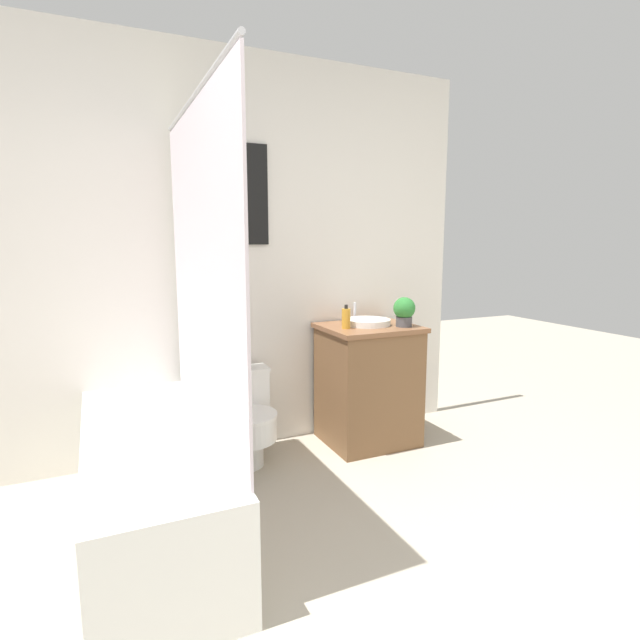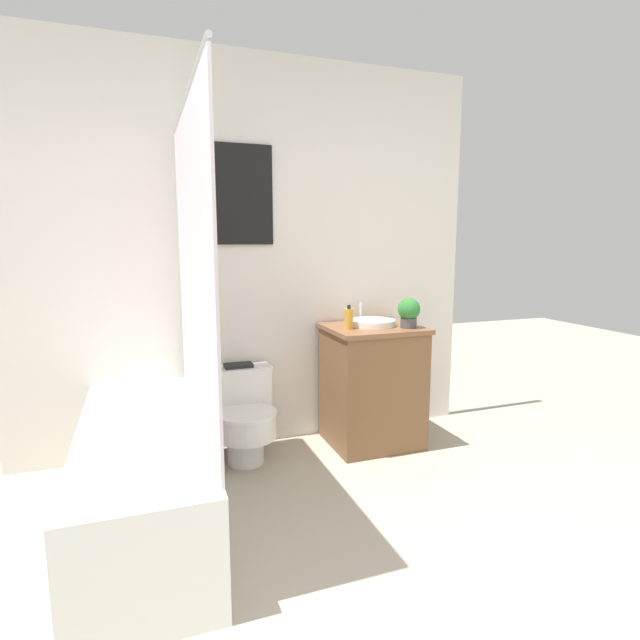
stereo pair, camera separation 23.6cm
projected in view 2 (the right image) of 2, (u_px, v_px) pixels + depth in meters
wall_back at (254, 255)px, 3.23m from camera, size 3.04×0.07×2.50m
shower_area at (147, 464)px, 2.37m from camera, size 0.56×1.60×1.98m
toilet at (243, 415)px, 3.08m from camera, size 0.41×0.48×0.56m
vanity at (372, 385)px, 3.32m from camera, size 0.60×0.53×0.80m
sink at (372, 323)px, 3.27m from camera, size 0.31×0.34×0.13m
soap_bottle at (349, 319)px, 3.14m from camera, size 0.06×0.06×0.15m
potted_plant at (409, 312)px, 3.18m from camera, size 0.14×0.14×0.19m
book_on_tank at (238, 365)px, 3.14m from camera, size 0.18×0.10×0.02m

